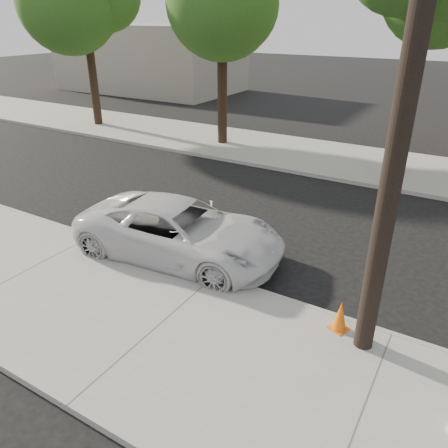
{
  "coord_description": "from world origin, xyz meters",
  "views": [
    {
      "loc": [
        4.64,
        -9.46,
        5.66
      ],
      "look_at": [
        -0.34,
        -1.12,
        1.0
      ],
      "focal_mm": 35.0,
      "sensor_mm": 36.0,
      "label": 1
    }
  ],
  "objects": [
    {
      "name": "ground",
      "position": [
        0.0,
        0.0,
        0.0
      ],
      "size": [
        120.0,
        120.0,
        0.0
      ],
      "primitive_type": "plane",
      "color": "black",
      "rests_on": "ground"
    },
    {
      "name": "near_sidewalk",
      "position": [
        0.0,
        -4.3,
        0.07
      ],
      "size": [
        90.0,
        4.4,
        0.15
      ],
      "primitive_type": "cube",
      "color": "gray",
      "rests_on": "ground"
    },
    {
      "name": "far_sidewalk",
      "position": [
        0.0,
        8.5,
        0.07
      ],
      "size": [
        90.0,
        5.0,
        0.15
      ],
      "primitive_type": "cube",
      "color": "gray",
      "rests_on": "ground"
    },
    {
      "name": "curb_near",
      "position": [
        0.0,
        -2.1,
        0.07
      ],
      "size": [
        90.0,
        0.12,
        0.16
      ],
      "primitive_type": "cube",
      "color": "#9E9B93",
      "rests_on": "ground"
    },
    {
      "name": "building_far",
      "position": [
        -20.0,
        20.0,
        2.5
      ],
      "size": [
        14.0,
        8.0,
        5.0
      ],
      "primitive_type": "cube",
      "color": "gray",
      "rests_on": "ground"
    },
    {
      "name": "utility_pole",
      "position": [
        3.6,
        -2.7,
        4.7
      ],
      "size": [
        1.4,
        0.34,
        9.0
      ],
      "color": "black",
      "rests_on": "near_sidewalk"
    },
    {
      "name": "tree_b",
      "position": [
        -5.81,
        8.06,
        6.15
      ],
      "size": [
        4.34,
        4.2,
        8.45
      ],
      "color": "black",
      "rests_on": "far_sidewalk"
    },
    {
      "name": "police_cruiser",
      "position": [
        -1.37,
        -1.57,
        0.74
      ],
      "size": [
        5.57,
        2.98,
        1.49
      ],
      "primitive_type": "imported",
      "rotation": [
        0.0,
        0.0,
        1.67
      ],
      "color": "silver",
      "rests_on": "ground"
    },
    {
      "name": "traffic_cone",
      "position": [
        3.08,
        -2.5,
        0.45
      ],
      "size": [
        0.42,
        0.42,
        0.63
      ],
      "rotation": [
        0.0,
        0.0,
        -0.38
      ],
      "color": "orange",
      "rests_on": "near_sidewalk"
    }
  ]
}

